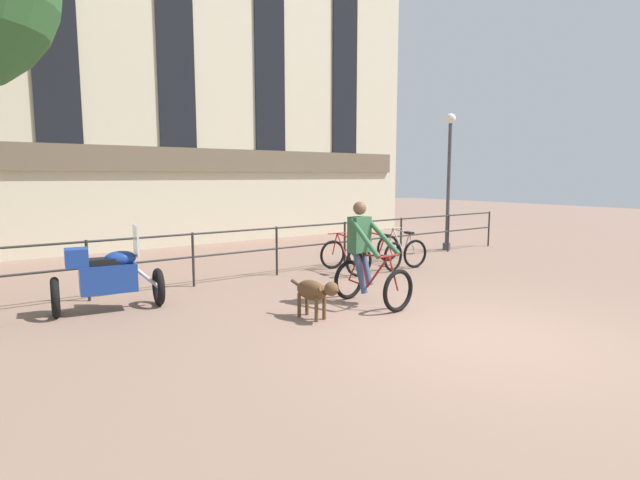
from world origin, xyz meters
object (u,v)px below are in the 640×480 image
Objects in this scene: dog at (315,291)px; parked_bicycle_near_lamp at (345,257)px; parked_motorcycle at (107,276)px; parked_bicycle_mid_right at (401,250)px; parked_bicycle_mid_left at (375,253)px; cyclist_with_bike at (366,259)px; street_lamp at (449,174)px.

dog is 3.65m from parked_bicycle_near_lamp.
parked_bicycle_mid_right is at bearing -79.99° from parked_motorcycle.
parked_bicycle_mid_right is (0.86, -0.00, -0.00)m from parked_bicycle_mid_left.
dog is 0.82× the size of parked_bicycle_mid_left.
cyclist_with_bike is at bearing 63.95° from parked_bicycle_near_lamp.
parked_bicycle_mid_right is (1.73, 0.00, 0.00)m from parked_bicycle_near_lamp.
parked_bicycle_near_lamp is 4.92m from street_lamp.
street_lamp is (3.61, 0.88, 1.81)m from parked_bicycle_mid_left.
cyclist_with_bike reaches higher than parked_bicycle_mid_left.
cyclist_with_bike is at bearing 43.67° from parked_bicycle_mid_right.
cyclist_with_bike is at bearing 35.25° from parked_bicycle_mid_left.
street_lamp is at bearing -75.26° from parked_motorcycle.
parked_bicycle_mid_right is (6.74, 0.24, -0.20)m from parked_motorcycle.
street_lamp is (4.48, 0.88, 1.81)m from parked_bicycle_near_lamp.
dog is at bearing 26.00° from parked_bicycle_mid_left.
cyclist_with_bike is 3.26m from parked_bicycle_mid_left.
cyclist_with_bike is 2.72m from parked_bicycle_near_lamp.
parked_bicycle_near_lamp is 1.73m from parked_bicycle_mid_right.
cyclist_with_bike is 1.73× the size of dog.
parked_bicycle_mid_left and parked_bicycle_mid_right have the same top height.
parked_motorcycle is 1.43× the size of parked_bicycle_mid_right.
dog is at bearing 37.72° from parked_bicycle_mid_right.
street_lamp is at bearing -154.43° from parked_bicycle_mid_right.
street_lamp reaches higher than parked_bicycle_mid_left.
dog is 0.83× the size of parked_bicycle_mid_right.
parked_bicycle_mid_right is at bearing 19.51° from dog.
parked_motorcycle reaches higher than parked_bicycle_mid_left.
street_lamp is (5.90, 3.17, 1.41)m from cyclist_with_bike.
parked_bicycle_near_lamp is (5.01, 0.24, -0.20)m from parked_motorcycle.
parked_bicycle_mid_left is 0.86m from parked_bicycle_mid_right.
cyclist_with_bike reaches higher than parked_bicycle_mid_right.
parked_bicycle_mid_left is (2.29, 2.28, -0.41)m from cyclist_with_bike.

